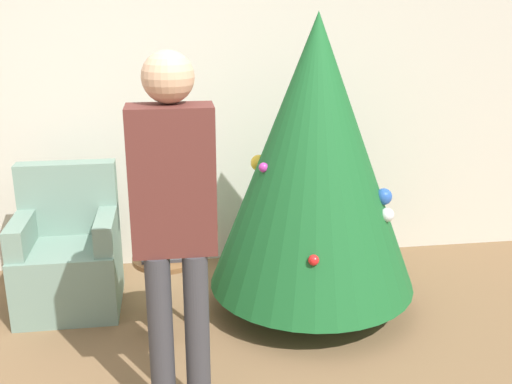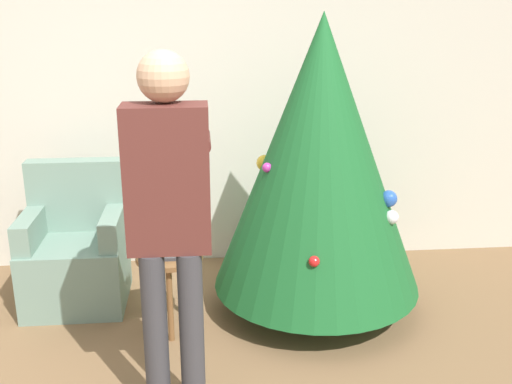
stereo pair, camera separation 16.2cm
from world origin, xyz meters
The scene contains 6 objects.
wall_back centered at (0.00, 2.23, 1.35)m, with size 8.00×0.06×2.70m.
christmas_tree centered at (0.92, 1.32, 1.05)m, with size 1.35×1.35×1.93m.
armchair centered at (-0.69, 1.58, 0.35)m, with size 0.66×0.61×0.95m.
person_standing centered at (0.03, 0.36, 1.07)m, with size 0.41×0.57×1.79m.
side_stool centered at (-0.03, 1.13, 0.43)m, with size 0.41×0.41×0.51m.
laptop centered at (-0.03, 1.13, 0.52)m, with size 0.29×0.22×0.02m.
Camera 1 is at (0.03, -2.26, 1.98)m, focal length 42.00 mm.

